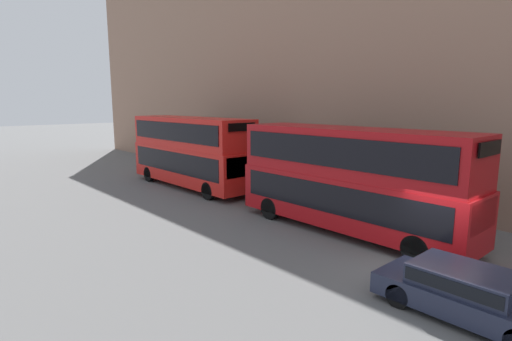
{
  "coord_description": "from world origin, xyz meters",
  "views": [
    {
      "loc": [
        -11.91,
        -5.07,
        5.32
      ],
      "look_at": [
        0.48,
        8.78,
        2.14
      ],
      "focal_mm": 28.0,
      "sensor_mm": 36.0,
      "label": 1
    }
  ],
  "objects_px": {
    "bus_leading": "(350,176)",
    "pedestrian": "(280,181)",
    "bus_second_in_queue": "(190,149)",
    "car_dark_sedan": "(466,291)"
  },
  "relations": [
    {
      "from": "bus_leading",
      "to": "bus_second_in_queue",
      "type": "xyz_separation_m",
      "value": [
        0.0,
        11.91,
        0.05
      ]
    },
    {
      "from": "bus_leading",
      "to": "bus_second_in_queue",
      "type": "bearing_deg",
      "value": 90.0
    },
    {
      "from": "pedestrian",
      "to": "bus_leading",
      "type": "bearing_deg",
      "value": -112.78
    },
    {
      "from": "bus_leading",
      "to": "car_dark_sedan",
      "type": "xyz_separation_m",
      "value": [
        -3.4,
        -5.91,
        -1.7
      ]
    },
    {
      "from": "pedestrian",
      "to": "car_dark_sedan",
      "type": "bearing_deg",
      "value": -116.21
    },
    {
      "from": "bus_second_in_queue",
      "to": "pedestrian",
      "type": "height_order",
      "value": "bus_second_in_queue"
    },
    {
      "from": "car_dark_sedan",
      "to": "pedestrian",
      "type": "relative_size",
      "value": 2.6
    },
    {
      "from": "car_dark_sedan",
      "to": "pedestrian",
      "type": "height_order",
      "value": "pedestrian"
    },
    {
      "from": "bus_leading",
      "to": "pedestrian",
      "type": "xyz_separation_m",
      "value": [
        2.85,
        6.79,
        -1.6
      ]
    },
    {
      "from": "bus_leading",
      "to": "car_dark_sedan",
      "type": "relative_size",
      "value": 2.34
    }
  ]
}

